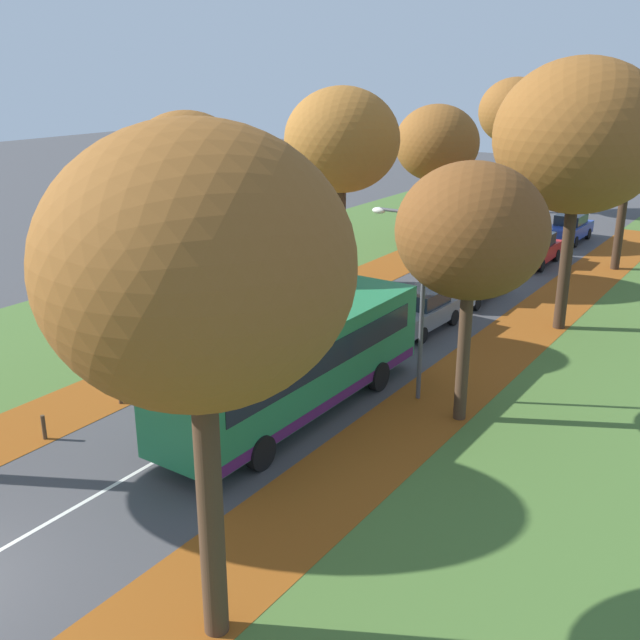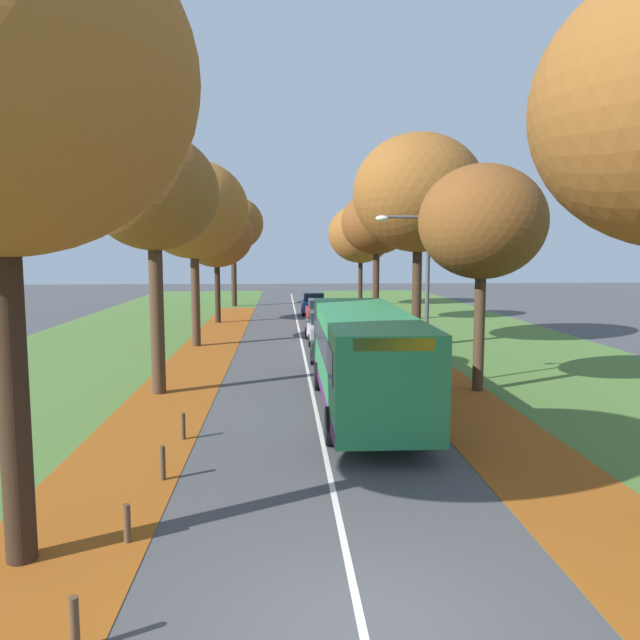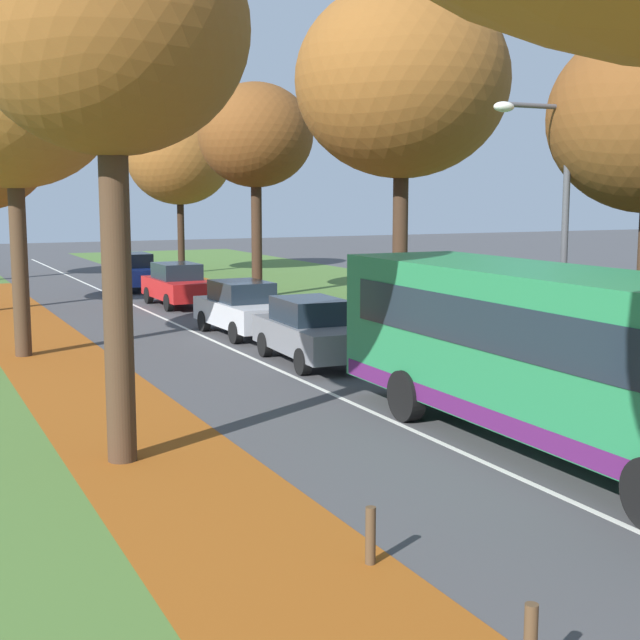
{
  "view_description": "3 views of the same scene",
  "coord_description": "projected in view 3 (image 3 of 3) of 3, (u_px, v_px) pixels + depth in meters",
  "views": [
    {
      "loc": [
        13.55,
        -5.94,
        10.1
      ],
      "look_at": [
        0.98,
        12.66,
        2.36
      ],
      "focal_mm": 42.0,
      "sensor_mm": 36.0,
      "label": 1
    },
    {
      "loc": [
        -0.99,
        -7.39,
        4.82
      ],
      "look_at": [
        0.4,
        15.44,
        2.21
      ],
      "focal_mm": 35.0,
      "sensor_mm": 36.0,
      "label": 2
    },
    {
      "loc": [
        -8.26,
        -0.29,
        4.21
      ],
      "look_at": [
        -0.11,
        16.59,
        1.55
      ],
      "focal_mm": 50.0,
      "sensor_mm": 36.0,
      "label": 3
    }
  ],
  "objects": [
    {
      "name": "streetlamp_right",
      "position": [
        552.0,
        218.0,
        17.73
      ],
      "size": [
        1.89,
        0.28,
        6.0
      ],
      "color": "#47474C",
      "rests_on": "ground"
    },
    {
      "name": "bollard_fifth",
      "position": [
        371.0,
        536.0,
        10.15
      ],
      "size": [
        0.12,
        0.12,
        0.69
      ],
      "primitive_type": "cylinder",
      "color": "#4C3823",
      "rests_on": "ground"
    },
    {
      "name": "car_blue_fourth_in_line",
      "position": [
        133.0,
        272.0,
        39.34
      ],
      "size": [
        1.82,
        4.22,
        1.62
      ],
      "color": "#233D9E",
      "rests_on": "ground"
    },
    {
      "name": "road_centre_line",
      "position": [
        265.0,
        364.0,
        22.24
      ],
      "size": [
        0.12,
        80.0,
        0.01
      ],
      "primitive_type": "cube",
      "color": "silver",
      "rests_on": "ground"
    },
    {
      "name": "tree_left_near",
      "position": [
        109.0,
        31.0,
        13.23
      ],
      "size": [
        4.23,
        4.23,
        8.58
      ],
      "color": "#422D1E",
      "rests_on": "ground"
    },
    {
      "name": "grass_verge_right",
      "position": [
        554.0,
        338.0,
        26.2
      ],
      "size": [
        12.0,
        90.0,
        0.01
      ],
      "primitive_type": "cube",
      "color": "#476B2D",
      "rests_on": "ground"
    },
    {
      "name": "car_grey_lead",
      "position": [
        311.0,
        331.0,
        22.29
      ],
      "size": [
        1.92,
        4.27,
        1.62
      ],
      "color": "slate",
      "rests_on": "ground"
    },
    {
      "name": "car_red_third_in_line",
      "position": [
        178.0,
        285.0,
        33.65
      ],
      "size": [
        1.84,
        4.23,
        1.62
      ],
      "color": "#B21919",
      "rests_on": "ground"
    },
    {
      "name": "tree_right_far",
      "position": [
        256.0,
        136.0,
        35.71
      ],
      "size": [
        4.63,
        4.63,
        8.64
      ],
      "color": "#382619",
      "rests_on": "ground"
    },
    {
      "name": "leaf_litter_left",
      "position": [
        146.0,
        447.0,
        14.91
      ],
      "size": [
        2.8,
        60.0,
        0.0
      ],
      "primitive_type": "cube",
      "color": "#8C4714",
      "rests_on": "grass_verge_left"
    },
    {
      "name": "car_silver_following",
      "position": [
        243.0,
        308.0,
        26.67
      ],
      "size": [
        1.87,
        4.24,
        1.62
      ],
      "color": "#B7BABF",
      "rests_on": "ground"
    },
    {
      "name": "tree_left_mid",
      "position": [
        11.0,
        93.0,
        22.36
      ],
      "size": [
        5.34,
        5.34,
        9.15
      ],
      "color": "#422D1E",
      "rests_on": "ground"
    },
    {
      "name": "tree_right_mid",
      "position": [
        402.0,
        81.0,
        26.24
      ],
      "size": [
        6.35,
        6.35,
        10.38
      ],
      "color": "#382619",
      "rests_on": "ground"
    },
    {
      "name": "bus",
      "position": [
        563.0,
        351.0,
        14.36
      ],
      "size": [
        2.73,
        10.42,
        2.98
      ],
      "color": "#237A47",
      "rests_on": "ground"
    },
    {
      "name": "leaf_litter_right",
      "position": [
        573.0,
        394.0,
        18.87
      ],
      "size": [
        2.8,
        60.0,
        0.0
      ],
      "primitive_type": "cube",
      "color": "#8C4714",
      "rests_on": "grass_verge_right"
    },
    {
      "name": "tree_right_distant",
      "position": [
        179.0,
        157.0,
        46.75
      ],
      "size": [
        5.52,
        5.52,
        8.61
      ],
      "color": "black",
      "rests_on": "ground"
    }
  ]
}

